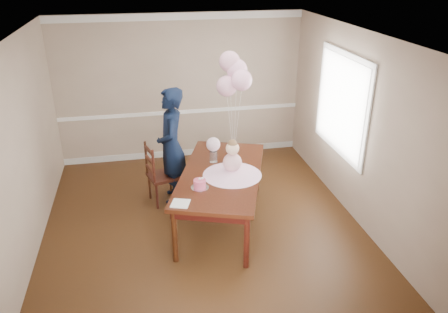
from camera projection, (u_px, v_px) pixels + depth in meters
floor at (203, 225)px, 6.39m from camera, size 4.50×5.00×0.00m
ceiling at (199, 36)px, 5.26m from camera, size 4.50×5.00×0.02m
wall_back at (181, 89)px, 8.05m from camera, size 4.50×0.02×2.70m
wall_front at (246, 253)px, 3.60m from camera, size 4.50×0.02×2.70m
wall_left at (22, 153)px, 5.42m from camera, size 0.02×5.00×2.70m
wall_right at (357, 128)px, 6.22m from camera, size 0.02×5.00×2.70m
chair_rail_trim at (182, 112)px, 8.23m from camera, size 4.50×0.02×0.07m
crown_molding at (178, 17)px, 7.51m from camera, size 4.50×0.02×0.12m
baseboard_trim at (184, 153)px, 8.58m from camera, size 4.50×0.02×0.12m
window_frame at (342, 104)px, 6.58m from camera, size 0.02×1.66×1.56m
window_blinds at (341, 104)px, 6.58m from camera, size 0.01×1.50×1.40m
dining_table_top at (221, 174)px, 6.15m from camera, size 1.72×2.39×0.05m
table_apron at (221, 179)px, 6.18m from camera, size 1.59×2.26×0.11m
table_leg_fl at (175, 236)px, 5.48m from camera, size 0.10×0.10×0.76m
table_leg_fr at (247, 242)px, 5.37m from camera, size 0.10×0.10×0.76m
table_leg_bl at (203, 167)px, 7.27m from camera, size 0.10×0.10×0.76m
table_leg_br at (257, 170)px, 7.16m from camera, size 0.10×0.10×0.76m
baby_skirt at (232, 171)px, 6.05m from camera, size 1.04×1.04×0.11m
baby_torso at (232, 162)px, 5.99m from camera, size 0.26×0.26×0.26m
baby_head at (232, 148)px, 5.90m from camera, size 0.18×0.18×0.18m
baby_hair at (232, 144)px, 5.87m from camera, size 0.13×0.13×0.13m
cake_platter at (200, 188)px, 5.72m from camera, size 0.30×0.30×0.01m
birthday_cake at (200, 184)px, 5.70m from camera, size 0.21×0.21×0.11m
cake_flower_a at (200, 179)px, 5.67m from camera, size 0.03×0.03×0.03m
cake_flower_b at (202, 178)px, 5.69m from camera, size 0.03×0.03×0.03m
rose_vase_near at (213, 157)px, 6.41m from camera, size 0.14×0.14×0.17m
roses_near at (213, 144)px, 6.33m from camera, size 0.21×0.21×0.21m
napkin at (180, 203)px, 5.35m from camera, size 0.27×0.27×0.01m
balloon_weight at (234, 155)px, 6.65m from camera, size 0.05×0.05×0.02m
balloon_a at (227, 86)px, 6.22m from camera, size 0.30×0.30×0.30m
balloon_b at (242, 80)px, 6.10m from camera, size 0.30×0.30×0.30m
balloon_c at (237, 70)px, 6.21m from camera, size 0.30×0.30×0.30m
balloon_d at (230, 62)px, 6.20m from camera, size 0.30×0.30×0.30m
balloon_ribbon_a at (230, 127)px, 6.47m from camera, size 0.10×0.04×0.90m
balloon_ribbon_b at (237, 124)px, 6.41m from camera, size 0.09×0.09×1.01m
balloon_ribbon_c at (235, 119)px, 6.47m from camera, size 0.06×0.09×1.12m
balloon_ribbon_d at (232, 115)px, 6.46m from camera, size 0.05×0.13×1.22m
dining_chair_seat at (163, 176)px, 6.83m from camera, size 0.53×0.53×0.05m
chair_leg_fl at (157, 197)px, 6.71m from camera, size 0.05×0.05×0.42m
chair_leg_fr at (178, 191)px, 6.86m from camera, size 0.05×0.05×0.42m
chair_leg_bl at (150, 187)px, 7.00m from camera, size 0.05×0.05×0.42m
chair_leg_br at (170, 182)px, 7.14m from camera, size 0.05×0.05×0.42m
chair_back_post_l at (154, 167)px, 6.49m from camera, size 0.05×0.05×0.55m
chair_back_post_r at (146, 158)px, 6.77m from camera, size 0.05×0.05×0.55m
chair_slat_low at (150, 169)px, 6.68m from camera, size 0.14×0.39×0.05m
chair_slat_mid at (150, 160)px, 6.61m from camera, size 0.14×0.39×0.05m
chair_slat_top at (149, 150)px, 6.55m from camera, size 0.14×0.39×0.05m
woman at (171, 146)px, 6.70m from camera, size 0.49×0.69×1.84m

